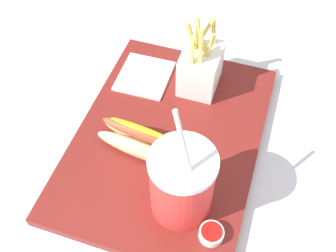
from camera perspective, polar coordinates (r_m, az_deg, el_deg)
name	(u,v)px	position (r m, az deg, el deg)	size (l,w,h in m)	color
ground_plane	(168,145)	(0.78, 0.00, -2.67)	(2.40, 2.40, 0.02)	silver
food_tray	(168,139)	(0.76, 0.00, -1.82)	(0.47, 0.34, 0.02)	maroon
soda_cup	(182,183)	(0.62, 1.98, -8.11)	(0.10, 0.10, 0.24)	red
fries_basket	(200,68)	(0.81, 4.61, 8.21)	(0.09, 0.07, 0.16)	white
hot_dog_1	(142,141)	(0.72, -3.68, -2.10)	(0.07, 0.17, 0.06)	#E5C689
ketchup_cup_1	(211,233)	(0.66, 6.15, -14.87)	(0.04, 0.04, 0.02)	white
napkin_stack	(144,76)	(0.86, -3.36, 7.09)	(0.11, 0.10, 0.01)	white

